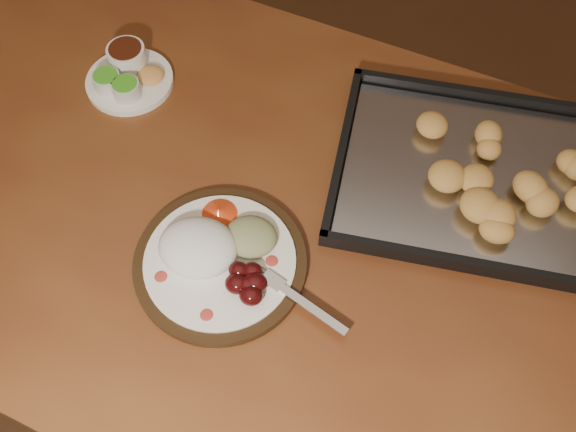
# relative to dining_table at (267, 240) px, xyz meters

# --- Properties ---
(ground) EXTENTS (4.00, 4.00, 0.00)m
(ground) POSITION_rel_dining_table_xyz_m (-0.15, -0.08, -0.65)
(ground) COLOR #52381C
(ground) RESTS_ON ground
(dining_table) EXTENTS (1.64, 1.17, 0.75)m
(dining_table) POSITION_rel_dining_table_xyz_m (0.00, 0.00, 0.00)
(dining_table) COLOR brown
(dining_table) RESTS_ON ground
(dinner_plate) EXTENTS (0.35, 0.27, 0.06)m
(dinner_plate) POSITION_rel_dining_table_xyz_m (-0.05, -0.11, 0.12)
(dinner_plate) COLOR black
(dinner_plate) RESTS_ON dining_table
(condiment_saucer) EXTENTS (0.16, 0.16, 0.06)m
(condiment_saucer) POSITION_rel_dining_table_xyz_m (-0.32, 0.22, 0.12)
(condiment_saucer) COLOR white
(condiment_saucer) RESTS_ON dining_table
(baking_tray) EXTENTS (0.51, 0.38, 0.05)m
(baking_tray) POSITION_rel_dining_table_xyz_m (0.34, 0.15, 0.11)
(baking_tray) COLOR black
(baking_tray) RESTS_ON dining_table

